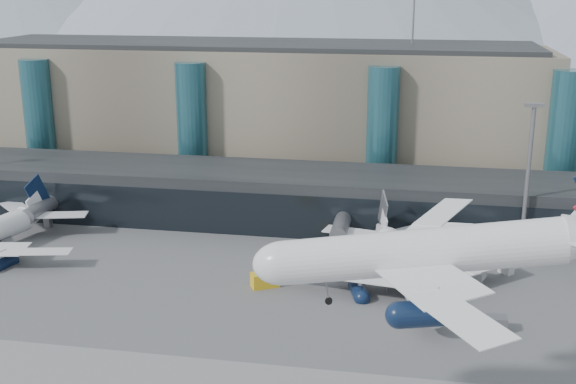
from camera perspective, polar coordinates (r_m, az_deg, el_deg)
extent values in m
cube|color=black|center=(134.72, 4.81, -0.61)|extent=(170.00, 18.00, 10.00)
cube|color=black|center=(126.59, 4.40, -2.20)|extent=(170.00, 0.40, 8.00)
cylinder|color=slate|center=(140.79, -18.56, -1.02)|extent=(2.80, 14.00, 2.80)
cube|color=slate|center=(141.67, -18.45, -2.18)|extent=(1.20, 1.20, 2.40)
cylinder|color=slate|center=(124.54, 4.30, -2.42)|extent=(2.80, 14.00, 2.80)
cube|color=slate|center=(125.54, 4.27, -3.71)|extent=(1.20, 1.20, 2.40)
cube|color=gray|center=(167.08, -2.64, 6.28)|extent=(130.00, 30.00, 30.00)
cube|color=black|center=(165.07, -2.71, 11.59)|extent=(123.50, 28.00, 1.00)
cylinder|color=#255A68|center=(168.60, -19.03, 5.15)|extent=(6.40, 6.40, 28.00)
cylinder|color=#255A68|center=(154.70, -7.58, 4.97)|extent=(6.40, 6.40, 28.00)
cylinder|color=#255A68|center=(147.64, 7.43, 4.42)|extent=(6.40, 6.40, 28.00)
cylinder|color=#255A68|center=(150.18, 20.91, 3.68)|extent=(6.40, 6.40, 28.00)
cylinder|color=slate|center=(160.49, 9.91, 13.92)|extent=(0.40, 0.40, 16.00)
cylinder|color=slate|center=(123.89, 18.37, 0.69)|extent=(0.70, 0.70, 25.00)
cube|color=slate|center=(121.25, 18.91, 6.52)|extent=(3.00, 1.20, 0.60)
cylinder|color=silver|center=(66.31, 12.16, -3.44)|extent=(25.44, 5.10, 4.19)
ellipsoid|color=silver|center=(66.53, 1.22, -2.99)|extent=(6.02, 4.40, 4.19)
cube|color=silver|center=(58.35, 14.45, -7.12)|extent=(13.70, 18.89, 0.21)
cylinder|color=#0C1A36|center=(61.03, 12.74, -8.12)|extent=(5.14, 2.49, 2.31)
cube|color=silver|center=(75.22, 13.08, -1.67)|extent=(12.70, 19.04, 0.21)
cylinder|color=#0C1A36|center=(73.73, 11.98, -3.72)|extent=(5.14, 2.49, 2.31)
cylinder|color=slate|center=(67.17, 4.44, -5.33)|extent=(0.17, 0.17, 3.35)
cylinder|color=black|center=(67.72, 4.41, -6.48)|extent=(0.75, 0.29, 0.74)
cylinder|color=black|center=(65.61, 13.03, -7.66)|extent=(0.97, 0.41, 0.96)
cylinder|color=black|center=(70.22, 12.72, -6.00)|extent=(0.97, 0.41, 0.96)
cone|color=silver|center=(140.38, -18.56, -0.77)|extent=(5.85, 8.07, 4.21)
cube|color=silver|center=(124.72, -19.91, -3.46)|extent=(18.98, 9.49, 0.21)
cylinder|color=#0C1A36|center=(125.95, -20.98, -4.42)|extent=(3.48, 5.49, 2.32)
cube|color=silver|center=(137.01, -17.00, -0.95)|extent=(10.03, 5.79, 0.17)
cube|color=silver|center=(143.75, -20.06, -0.43)|extent=(9.43, 9.02, 0.17)
cube|color=#0C1A36|center=(139.73, -18.58, 0.59)|extent=(1.78, 6.16, 7.41)
cube|color=silver|center=(139.30, -18.83, -0.02)|extent=(1.31, 4.15, 4.05)
cylinder|color=silver|center=(108.76, 9.13, -5.11)|extent=(10.99, 26.05, 4.28)
ellipsoid|color=silver|center=(97.29, 10.98, -7.87)|extent=(5.72, 6.92, 4.28)
cone|color=silver|center=(123.87, 7.28, -2.23)|extent=(6.09, 8.25, 4.28)
cube|color=silver|center=(113.22, 13.44, -4.87)|extent=(18.12, 16.74, 0.21)
cylinder|color=#0C1A36|center=(112.05, 12.52, -6.24)|extent=(3.64, 5.61, 2.36)
cube|color=silver|center=(124.99, 9.60, -2.06)|extent=(9.51, 9.28, 0.17)
cube|color=silver|center=(108.88, 4.14, -5.31)|extent=(19.25, 9.27, 0.21)
cylinder|color=#0C1A36|center=(108.73, 5.40, -6.62)|extent=(3.64, 5.61, 2.36)
cube|color=silver|center=(122.81, 4.93, -2.21)|extent=(10.17, 5.70, 0.17)
cube|color=slate|center=(123.17, 7.30, -0.66)|extent=(1.95, 6.23, 7.54)
cube|color=silver|center=(122.52, 7.39, -1.39)|extent=(1.42, 4.20, 4.12)
cylinder|color=slate|center=(101.82, 10.30, -8.41)|extent=(0.17, 0.17, 3.43)
cylinder|color=black|center=(102.45, 10.25, -9.17)|extent=(0.46, 0.80, 0.76)
cylinder|color=black|center=(112.00, 10.18, -6.88)|extent=(0.63, 1.04, 0.98)
cylinder|color=black|center=(110.80, 7.59, -7.02)|extent=(0.63, 1.04, 0.98)
cube|color=gold|center=(123.98, 2.57, -4.22)|extent=(1.77, 2.46, 1.30)
cube|color=#4A494E|center=(99.77, 15.85, -9.96)|extent=(3.68, 1.98, 2.03)
cube|color=silver|center=(115.50, 14.91, -6.31)|extent=(2.27, 3.01, 1.53)
cube|color=#4A494E|center=(131.81, -21.31, -3.91)|extent=(4.00, 4.18, 2.12)
cube|color=silver|center=(118.84, 16.84, -5.87)|extent=(2.47, 2.57, 1.32)
cube|color=gold|center=(108.94, -1.84, -6.94)|extent=(4.57, 3.83, 2.24)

